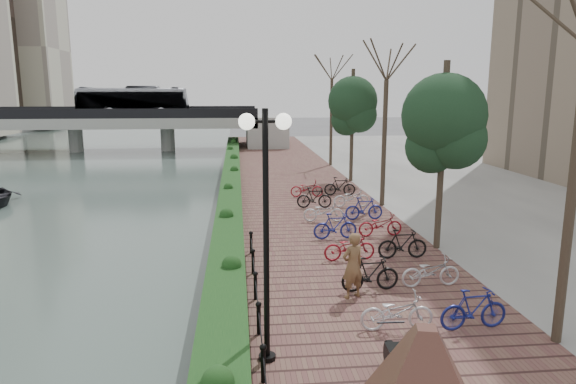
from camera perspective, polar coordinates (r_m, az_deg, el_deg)
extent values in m
cube|color=brown|center=(26.27, 1.04, -1.47)|extent=(8.00, 75.00, 0.50)
cube|color=#163C17|center=(28.43, -6.37, 0.57)|extent=(1.10, 56.00, 0.60)
cylinder|color=black|center=(10.33, -2.76, -18.68)|extent=(0.10, 0.10, 0.70)
cylinder|color=black|center=(12.11, -3.27, -13.97)|extent=(0.10, 0.10, 0.70)
cylinder|color=black|center=(13.94, -3.63, -10.49)|extent=(0.10, 0.10, 0.70)
cylinder|color=black|center=(15.82, -3.90, -7.83)|extent=(0.10, 0.10, 0.70)
cylinder|color=black|center=(17.72, -4.12, -5.73)|extent=(0.10, 0.10, 0.70)
cylinder|color=black|center=(10.24, -2.44, -5.33)|extent=(0.12, 0.12, 5.17)
cylinder|color=black|center=(9.83, -2.56, 7.83)|extent=(0.70, 0.06, 0.06)
sphere|color=white|center=(9.82, -4.61, 7.80)|extent=(0.32, 0.32, 0.32)
sphere|color=white|center=(9.86, -0.50, 7.85)|extent=(0.32, 0.32, 0.32)
imported|color=brown|center=(13.96, 7.19, -8.10)|extent=(0.78, 0.66, 1.81)
imported|color=silver|center=(12.39, 12.13, -13.09)|extent=(0.60, 1.71, 0.90)
imported|color=black|center=(14.68, 9.04, -8.85)|extent=(0.47, 1.66, 1.00)
imported|color=maroon|center=(17.09, 6.83, -6.07)|extent=(0.60, 1.71, 0.90)
imported|color=navy|center=(19.53, 5.19, -3.69)|extent=(0.47, 1.66, 1.00)
imported|color=silver|center=(22.02, 3.92, -2.10)|extent=(0.60, 1.71, 0.90)
imported|color=black|center=(24.51, 2.92, -0.60)|extent=(0.47, 1.66, 1.00)
imported|color=maroon|center=(27.05, 2.10, 0.41)|extent=(0.60, 1.72, 0.90)
imported|color=navy|center=(13.01, 19.88, -12.08)|extent=(0.47, 1.66, 1.00)
imported|color=silver|center=(15.24, 15.66, -8.57)|extent=(0.60, 1.71, 0.90)
imported|color=black|center=(17.55, 12.61, -5.64)|extent=(0.47, 1.66, 1.00)
imported|color=maroon|center=(19.95, 10.28, -3.65)|extent=(0.60, 1.71, 0.90)
imported|color=navy|center=(22.37, 8.48, -1.85)|extent=(0.47, 1.66, 1.00)
imported|color=silver|center=(24.85, 7.02, -0.63)|extent=(0.60, 1.72, 0.90)
imported|color=black|center=(27.34, 5.84, 0.58)|extent=(0.47, 1.66, 1.00)
cube|color=#A1A09C|center=(55.39, -22.64, 7.21)|extent=(36.00, 8.00, 1.00)
cube|color=black|center=(51.63, -23.96, 7.94)|extent=(36.00, 0.15, 0.90)
cube|color=black|center=(59.09, -21.62, 8.40)|extent=(36.00, 0.15, 0.90)
cylinder|color=#A1A09C|center=(55.52, -22.51, 5.41)|extent=(1.40, 1.40, 2.50)
cylinder|color=#A1A09C|center=(53.62, -13.22, 5.79)|extent=(1.40, 1.40, 2.50)
imported|color=silver|center=(53.93, -16.82, 9.63)|extent=(2.52, 10.77, 3.00)
cube|color=#B7B198|center=(94.52, -27.62, 13.87)|extent=(12.00, 12.00, 24.00)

